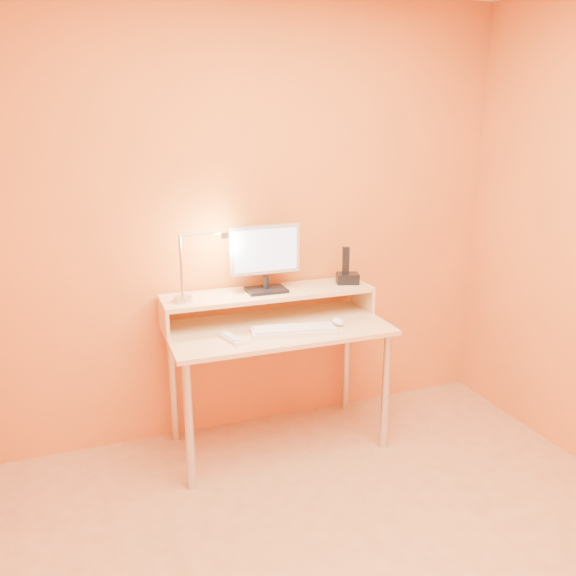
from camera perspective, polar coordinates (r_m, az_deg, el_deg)
name	(u,v)px	position (r m, az deg, el deg)	size (l,w,h in m)	color
wall_back	(259,222)	(3.23, -3.00, 6.78)	(3.00, 0.04, 2.50)	orange
desk_leg_fl	(189,427)	(2.88, -10.04, -13.74)	(0.04, 0.04, 0.69)	silver
desk_leg_fr	(386,392)	(3.22, 9.92, -10.39)	(0.04, 0.04, 0.69)	silver
desk_leg_bl	(173,385)	(3.32, -11.64, -9.65)	(0.04, 0.04, 0.69)	silver
desk_leg_br	(346,359)	(3.62, 5.96, -7.20)	(0.04, 0.04, 0.69)	silver
desk_lower	(278,328)	(3.07, -1.07, -4.14)	(1.20, 0.60, 0.03)	#ECC28A
shelf_riser_left	(164,318)	(3.06, -12.56, -3.03)	(0.02, 0.30, 0.14)	#ECC28A
shelf_riser_right	(362,296)	(3.40, 7.52, -0.86)	(0.02, 0.30, 0.14)	#ECC28A
desk_shelf	(269,293)	(3.16, -1.98, -0.54)	(1.20, 0.30, 0.03)	#ECC28A
monitor_foot	(266,290)	(3.15, -2.24, -0.19)	(0.22, 0.16, 0.02)	black
monitor_neck	(266,282)	(3.13, -2.25, 0.59)	(0.04, 0.04, 0.07)	black
monitor_panel	(265,250)	(3.10, -2.35, 3.93)	(0.40, 0.04, 0.27)	silver
monitor_back	(264,249)	(3.12, -2.48, 4.02)	(0.36, 0.01, 0.23)	black
monitor_screen	(266,250)	(3.08, -2.24, 3.87)	(0.36, 0.00, 0.23)	#B0C3EB
lamp_base	(183,299)	(3.01, -10.67, -1.12)	(0.10, 0.10, 0.03)	silver
lamp_post	(181,267)	(2.97, -10.85, 2.17)	(0.01, 0.01, 0.33)	silver
lamp_arm	(203,234)	(2.95, -8.71, 5.48)	(0.01, 0.01, 0.24)	silver
lamp_head	(225,235)	(2.98, -6.43, 5.37)	(0.04, 0.04, 0.03)	silver
lamp_bulb	(225,238)	(2.98, -6.42, 5.07)	(0.03, 0.03, 0.00)	#FFEAC6
phone_dock	(348,278)	(3.33, 6.09, 0.99)	(0.13, 0.10, 0.06)	black
phone_handset	(346,260)	(3.29, 5.91, 2.82)	(0.04, 0.03, 0.16)	black
phone_led	(358,280)	(3.30, 7.18, 0.84)	(0.01, 0.00, 0.04)	#2E81EF
keyboard	(294,331)	(2.97, 0.58, -4.39)	(0.45, 0.14, 0.02)	silver
mouse	(338,321)	(3.10, 5.09, -3.41)	(0.06, 0.10, 0.04)	white
remote_control	(231,338)	(2.88, -5.88, -5.12)	(0.05, 0.20, 0.02)	silver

